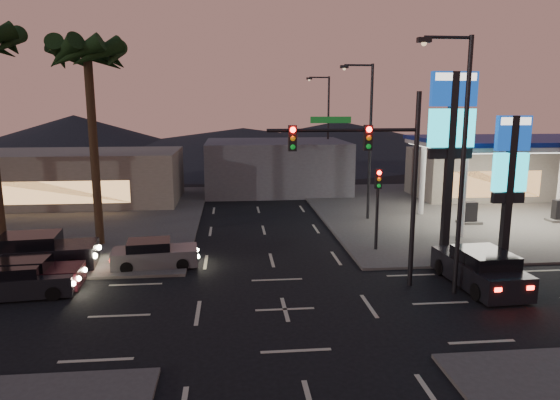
{
  "coord_description": "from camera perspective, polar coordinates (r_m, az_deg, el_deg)",
  "views": [
    {
      "loc": [
        -1.88,
        -17.32,
        7.47
      ],
      "look_at": [
        0.41,
        5.98,
        3.0
      ],
      "focal_mm": 32.0,
      "sensor_mm": 36.0,
      "label": 1
    }
  ],
  "objects": [
    {
      "name": "ground",
      "position": [
        18.96,
        0.56,
        -12.4
      ],
      "size": [
        140.0,
        140.0,
        0.0
      ],
      "primitive_type": "plane",
      "color": "black",
      "rests_on": "ground"
    },
    {
      "name": "corner_lot_ne",
      "position": [
        38.54,
        22.17,
        -1.09
      ],
      "size": [
        24.0,
        24.0,
        0.12
      ],
      "primitive_type": "cube",
      "color": "#47443F",
      "rests_on": "ground"
    },
    {
      "name": "corner_lot_nw",
      "position": [
        36.94,
        -27.96,
        -2.05
      ],
      "size": [
        24.0,
        24.0,
        0.12
      ],
      "primitive_type": "cube",
      "color": "#47443F",
      "rests_on": "ground"
    },
    {
      "name": "gas_station",
      "position": [
        34.43,
        25.84,
        5.76
      ],
      "size": [
        12.2,
        8.2,
        5.47
      ],
      "color": "silver",
      "rests_on": "ground"
    },
    {
      "name": "convenience_store",
      "position": [
        43.52,
        21.66,
        2.82
      ],
      "size": [
        10.0,
        6.0,
        4.0
      ],
      "primitive_type": "cube",
      "color": "#726B5B",
      "rests_on": "ground"
    },
    {
      "name": "pylon_sign_tall",
      "position": [
        25.1,
        19.02,
        7.77
      ],
      "size": [
        2.2,
        0.35,
        9.0
      ],
      "color": "black",
      "rests_on": "ground"
    },
    {
      "name": "pylon_sign_short",
      "position": [
        25.5,
        24.83,
        3.48
      ],
      "size": [
        1.6,
        0.35,
        7.0
      ],
      "color": "black",
      "rests_on": "ground"
    },
    {
      "name": "traffic_signal_mast",
      "position": [
        20.24,
        10.64,
        4.26
      ],
      "size": [
        6.1,
        0.39,
        8.0
      ],
      "color": "black",
      "rests_on": "ground"
    },
    {
      "name": "pedestal_signal",
      "position": [
        25.8,
        11.11,
        0.45
      ],
      "size": [
        0.32,
        0.39,
        4.3
      ],
      "color": "black",
      "rests_on": "ground"
    },
    {
      "name": "streetlight_near",
      "position": [
        20.35,
        19.74,
        5.23
      ],
      "size": [
        2.14,
        0.25,
        10.0
      ],
      "color": "black",
      "rests_on": "ground"
    },
    {
      "name": "streetlight_mid",
      "position": [
        32.55,
        9.95,
        7.56
      ],
      "size": [
        2.14,
        0.25,
        10.0
      ],
      "color": "black",
      "rests_on": "ground"
    },
    {
      "name": "streetlight_far",
      "position": [
        46.18,
        5.28,
        8.58
      ],
      "size": [
        2.14,
        0.25,
        10.0
      ],
      "color": "black",
      "rests_on": "ground"
    },
    {
      "name": "palm_a",
      "position": [
        27.82,
        -21.09,
        14.14
      ],
      "size": [
        4.41,
        4.41,
        10.86
      ],
      "color": "black",
      "rests_on": "ground"
    },
    {
      "name": "building_far_west",
      "position": [
        41.51,
        -22.55,
        2.41
      ],
      "size": [
        16.0,
        8.0,
        4.0
      ],
      "primitive_type": "cube",
      "color": "#726B5B",
      "rests_on": "ground"
    },
    {
      "name": "building_far_mid",
      "position": [
        43.81,
        -0.49,
        3.9
      ],
      "size": [
        12.0,
        9.0,
        4.4
      ],
      "primitive_type": "cube",
      "color": "#4C4C51",
      "rests_on": "ground"
    },
    {
      "name": "hill_left",
      "position": [
        80.83,
        -22.39,
        6.83
      ],
      "size": [
        40.0,
        40.0,
        6.0
      ],
      "primitive_type": "cone",
      "color": "black",
      "rests_on": "ground"
    },
    {
      "name": "hill_right",
      "position": [
        79.3,
        6.74,
        7.14
      ],
      "size": [
        50.0,
        50.0,
        5.0
      ],
      "primitive_type": "cone",
      "color": "black",
      "rests_on": "ground"
    },
    {
      "name": "hill_center",
      "position": [
        77.54,
        -4.24,
        6.73
      ],
      "size": [
        60.0,
        60.0,
        4.0
      ],
      "primitive_type": "cone",
      "color": "black",
      "rests_on": "ground"
    },
    {
      "name": "car_lane_a_front",
      "position": [
        22.45,
        -27.42,
        -8.25
      ],
      "size": [
        4.12,
        2.06,
        1.3
      ],
      "color": "black",
      "rests_on": "ground"
    },
    {
      "name": "car_lane_a_mid",
      "position": [
        23.04,
        -26.75,
        -7.69
      ],
      "size": [
        4.18,
        1.92,
        1.33
      ],
      "color": "black",
      "rests_on": "ground"
    },
    {
      "name": "car_lane_b_front",
      "position": [
        24.13,
        -14.21,
        -6.06
      ],
      "size": [
        4.11,
        2.02,
        1.3
      ],
      "color": "#5D5D5F",
      "rests_on": "ground"
    },
    {
      "name": "car_lane_b_mid",
      "position": [
        25.53,
        -26.03,
        -5.5
      ],
      "size": [
        5.34,
        2.68,
        1.69
      ],
      "color": "black",
      "rests_on": "ground"
    },
    {
      "name": "suv_station",
      "position": [
        22.55,
        21.92,
        -7.35
      ],
      "size": [
        2.31,
        4.92,
        1.6
      ],
      "color": "black",
      "rests_on": "ground"
    }
  ]
}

